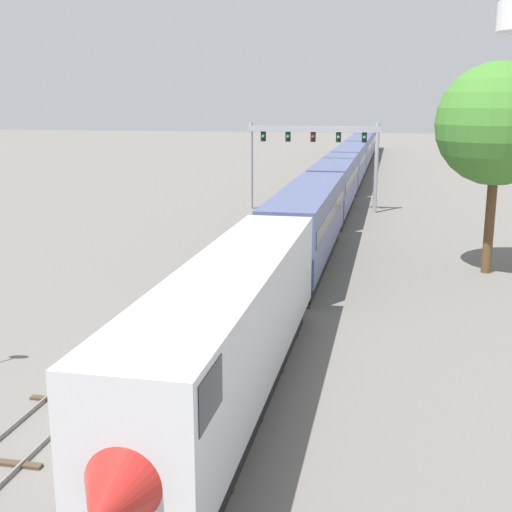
# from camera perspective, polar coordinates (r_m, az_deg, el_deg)

# --- Properties ---
(ground_plane) EXTENTS (400.00, 400.00, 0.00)m
(ground_plane) POSITION_cam_1_polar(r_m,az_deg,el_deg) (20.90, -9.71, -15.41)
(ground_plane) COLOR slate
(track_main) EXTENTS (2.60, 200.00, 0.16)m
(track_main) POSITION_cam_1_polar(r_m,az_deg,el_deg) (77.81, 7.91, 5.76)
(track_main) COLOR slate
(track_main) RESTS_ON ground
(track_near) EXTENTS (2.60, 160.00, 0.16)m
(track_near) POSITION_cam_1_polar(r_m,az_deg,el_deg) (58.81, 1.21, 3.51)
(track_near) COLOR slate
(track_near) RESTS_ON ground
(passenger_train) EXTENTS (3.04, 137.53, 4.80)m
(passenger_train) POSITION_cam_1_polar(r_m,az_deg,el_deg) (79.94, 8.09, 7.79)
(passenger_train) COLOR silver
(passenger_train) RESTS_ON ground
(signal_gantry) EXTENTS (12.10, 0.49, 8.06)m
(signal_gantry) POSITION_cam_1_polar(r_m,az_deg,el_deg) (61.31, 4.90, 9.38)
(signal_gantry) COLOR #999BA0
(signal_gantry) RESTS_ON ground
(trackside_tree_left) EXTENTS (6.95, 6.95, 12.14)m
(trackside_tree_left) POSITION_cam_1_polar(r_m,az_deg,el_deg) (40.56, 20.03, 10.56)
(trackside_tree_left) COLOR brown
(trackside_tree_left) RESTS_ON ground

